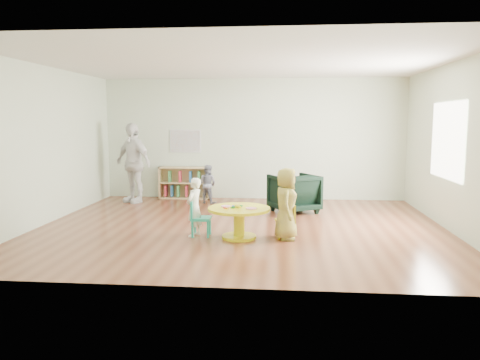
% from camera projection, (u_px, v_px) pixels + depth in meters
% --- Properties ---
extents(room, '(7.10, 7.00, 2.80)m').
position_uv_depth(room, '(242.00, 117.00, 7.90)').
color(room, brown).
rests_on(room, ground).
extents(activity_table, '(0.98, 0.98, 0.53)m').
position_uv_depth(activity_table, '(239.00, 217.00, 7.32)').
color(activity_table, yellow).
rests_on(activity_table, ground).
extents(kid_chair_left, '(0.32, 0.32, 0.57)m').
position_uv_depth(kid_chair_left, '(199.00, 217.00, 7.46)').
color(kid_chair_left, teal).
rests_on(kid_chair_left, ground).
extents(kid_chair_right, '(0.34, 0.34, 0.53)m').
position_uv_depth(kid_chair_right, '(288.00, 220.00, 7.36)').
color(kid_chair_right, yellow).
rests_on(kid_chair_right, ground).
extents(bookshelf, '(1.20, 0.30, 0.75)m').
position_uv_depth(bookshelf, '(184.00, 183.00, 11.07)').
color(bookshelf, tan).
rests_on(bookshelf, ground).
extents(alphabet_poster, '(0.74, 0.01, 0.54)m').
position_uv_depth(alphabet_poster, '(185.00, 141.00, 11.06)').
color(alphabet_poster, silver).
rests_on(alphabet_poster, ground).
extents(armchair, '(1.14, 1.15, 0.77)m').
position_uv_depth(armchair, '(294.00, 193.00, 9.38)').
color(armchair, black).
rests_on(armchair, ground).
extents(child_left, '(0.32, 0.40, 0.94)m').
position_uv_depth(child_left, '(194.00, 207.00, 7.43)').
color(child_left, white).
rests_on(child_left, ground).
extents(child_right, '(0.37, 0.55, 1.12)m').
position_uv_depth(child_right, '(286.00, 204.00, 7.23)').
color(child_right, yellow).
rests_on(child_right, ground).
extents(toddler, '(0.51, 0.46, 0.86)m').
position_uv_depth(toddler, '(208.00, 184.00, 10.39)').
color(toddler, '#18213E').
rests_on(toddler, ground).
extents(adult_caretaker, '(1.12, 0.91, 1.78)m').
position_uv_depth(adult_caretaker, '(133.00, 163.00, 10.47)').
color(adult_caretaker, white).
rests_on(adult_caretaker, ground).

